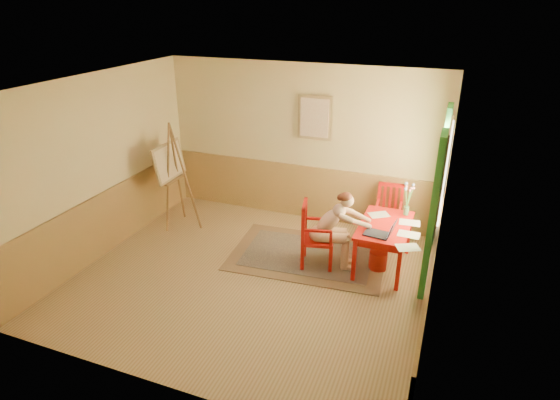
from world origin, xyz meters
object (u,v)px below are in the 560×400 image
at_px(table, 385,230).
at_px(chair_left, 314,235).
at_px(figure, 334,226).
at_px(chair_back, 388,213).
at_px(laptop, 382,232).
at_px(easel, 171,166).

bearing_deg(table, chair_left, -162.42).
bearing_deg(figure, chair_back, 62.56).
xyz_separation_m(chair_back, figure, (-0.62, -1.20, 0.20)).
height_order(chair_back, laptop, laptop).
xyz_separation_m(table, figure, (-0.70, -0.26, 0.05)).
height_order(table, chair_back, chair_back).
relative_size(table, chair_back, 1.26).
bearing_deg(figure, laptop, -8.81).
bearing_deg(chair_left, table, 17.58).
bearing_deg(easel, laptop, -7.51).
bearing_deg(chair_left, laptop, -3.38).
bearing_deg(chair_back, laptop, -86.06).
relative_size(laptop, easel, 0.24).
distance_m(table, chair_left, 1.04).
xyz_separation_m(laptop, easel, (-3.73, 0.49, 0.35)).
bearing_deg(easel, chair_back, 12.67).
xyz_separation_m(table, chair_back, (-0.08, 0.94, -0.15)).
distance_m(table, figure, 0.75).
xyz_separation_m(chair_back, laptop, (0.09, -1.31, 0.29)).
distance_m(figure, easel, 3.07).
height_order(figure, laptop, figure).
bearing_deg(chair_back, table, -85.12).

